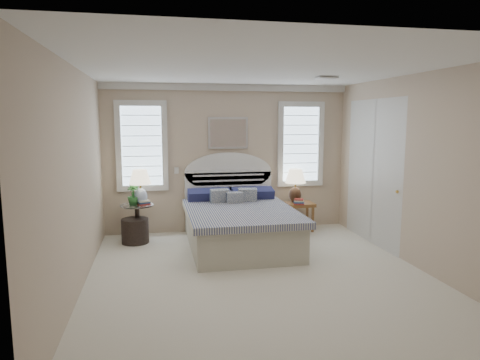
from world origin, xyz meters
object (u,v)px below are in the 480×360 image
Objects in this scene: bed at (239,222)px; floor_pot at (135,231)px; side_table_left at (137,219)px; nightstand_right at (300,210)px; lamp_right at (295,182)px; lamp_left at (140,183)px.

bed is 1.76m from floor_pot.
side_table_left reaches higher than nightstand_right.
lamp_right is (-0.07, 0.09, 0.53)m from nightstand_right.
nightstand_right is 0.54m from lamp_right.
nightstand_right is at bearing 1.23° from lamp_left.
nightstand_right is 3.00m from floor_pot.
bed reaches higher than side_table_left.
side_table_left is 0.22m from floor_pot.
lamp_right is at bearing 3.82° from side_table_left.
nightstand_right is at bearing 28.03° from bed.
bed reaches higher than lamp_left.
floor_pot is at bearing -122.18° from lamp_left.
side_table_left is at bearing -149.46° from lamp_left.
nightstand_right is at bearing -54.57° from lamp_right.
nightstand_right is 1.17× the size of floor_pot.
nightstand_right is at bearing 1.94° from side_table_left.
floor_pot is 3.02m from lamp_right.
side_table_left is 1.19× the size of nightstand_right.
lamp_right reaches higher than nightstand_right.
lamp_right is (2.88, 0.19, 0.53)m from side_table_left.
nightstand_right reaches higher than floor_pot.
bed is 1.75m from side_table_left.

